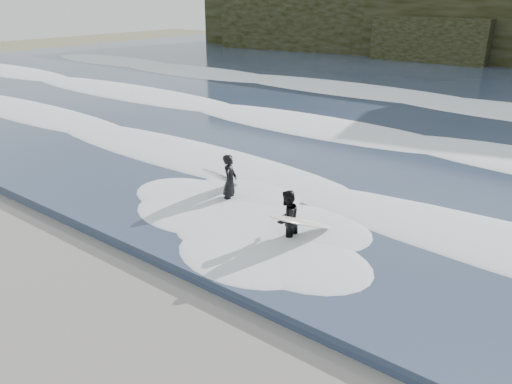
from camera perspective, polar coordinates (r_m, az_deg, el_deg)
ground at (r=10.44m, az=-22.78°, el=-15.19°), size 120.00×120.00×0.00m
sea at (r=34.01m, az=24.59°, el=10.05°), size 90.00×52.00×0.30m
foam_near at (r=15.81m, az=5.93°, el=1.03°), size 60.00×3.20×0.20m
foam_mid at (r=21.80m, az=15.91°, el=6.22°), size 60.00×4.00×0.24m
foam_far at (r=30.14m, az=22.71°, el=9.62°), size 60.00×4.80×0.30m
surfer_left at (r=14.71m, az=-3.26°, el=1.31°), size 1.15×1.93×1.66m
surfer_right at (r=12.35m, az=3.85°, el=-3.21°), size 1.24×2.15×1.52m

